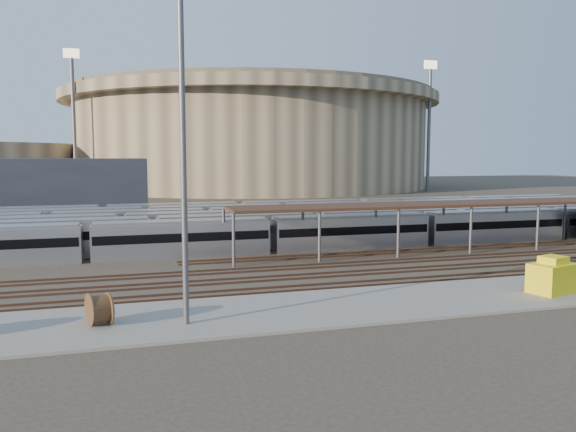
% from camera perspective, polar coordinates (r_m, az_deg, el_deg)
% --- Properties ---
extents(ground, '(420.00, 420.00, 0.00)m').
position_cam_1_polar(ground, '(54.29, 3.09, -4.95)').
color(ground, '#383026').
rests_on(ground, ground).
extents(apron, '(50.00, 9.00, 0.20)m').
position_cam_1_polar(apron, '(38.86, 3.49, -9.28)').
color(apron, gray).
rests_on(apron, ground).
extents(subway_trains, '(123.71, 23.90, 3.60)m').
position_cam_1_polar(subway_trains, '(71.34, -2.37, -0.83)').
color(subway_trains, '#ADADB2').
rests_on(subway_trains, ground).
extents(inspection_shed, '(60.30, 6.00, 5.30)m').
position_cam_1_polar(inspection_shed, '(67.46, 19.86, 1.13)').
color(inspection_shed, '#5A595F').
rests_on(inspection_shed, ground).
extents(empty_tracks, '(170.00, 9.62, 0.18)m').
position_cam_1_polar(empty_tracks, '(49.68, 5.02, -5.90)').
color(empty_tracks, '#4C3323').
rests_on(empty_tracks, ground).
extents(stadium, '(124.00, 124.00, 32.50)m').
position_cam_1_polar(stadium, '(195.08, -3.68, 7.87)').
color(stadium, tan).
rests_on(stadium, ground).
extents(service_building, '(42.00, 20.00, 10.00)m').
position_cam_1_polar(service_building, '(106.79, -25.61, 2.60)').
color(service_building, '#1E232D').
rests_on(service_building, ground).
extents(floodlight_0, '(4.00, 1.00, 38.40)m').
position_cam_1_polar(floodlight_0, '(161.04, -20.93, 9.35)').
color(floodlight_0, '#5A595F').
rests_on(floodlight_0, ground).
extents(floodlight_2, '(4.00, 1.00, 38.40)m').
position_cam_1_polar(floodlight_2, '(174.29, 14.14, 9.28)').
color(floodlight_2, '#5A595F').
rests_on(floodlight_2, ground).
extents(floodlight_3, '(4.00, 1.00, 38.40)m').
position_cam_1_polar(floodlight_3, '(210.64, -14.35, 8.70)').
color(floodlight_3, '#5A595F').
rests_on(floodlight_3, ground).
extents(cable_reel_east, '(1.68, 2.24, 1.99)m').
position_cam_1_polar(cable_reel_east, '(36.24, -18.62, -8.94)').
color(cable_reel_east, brown).
rests_on(cable_reel_east, apron).
extents(yard_light_pole, '(0.80, 0.36, 19.56)m').
position_cam_1_polar(yard_light_pole, '(33.97, -10.58, 5.44)').
color(yard_light_pole, '#5A595F').
rests_on(yard_light_pole, apron).
extents(yellow_equipment, '(3.99, 3.09, 2.20)m').
position_cam_1_polar(yellow_equipment, '(46.79, 25.28, -5.70)').
color(yellow_equipment, yellow).
rests_on(yellow_equipment, apron).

